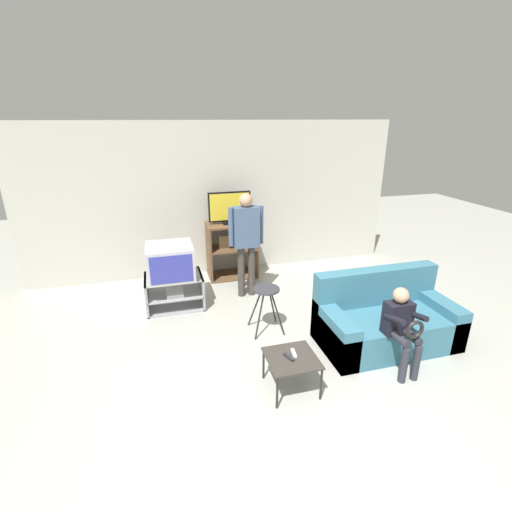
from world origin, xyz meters
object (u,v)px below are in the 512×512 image
Objects in this scene: television_flat at (230,208)px; couch at (385,321)px; tv_stand at (175,292)px; remote_control_white at (294,353)px; folding_stool at (266,296)px; remote_control_black at (289,357)px; person_seated_child at (402,324)px; snack_table at (292,361)px; media_shelf at (232,250)px; television_main at (170,261)px; person_standing_adult at (246,236)px.

television_flat is 0.43× the size of couch.
tv_stand is 2.35m from remote_control_white.
folding_stool is 4.24× the size of remote_control_black.
tv_stand is at bearing 136.82° from person_seated_child.
television_flat is 2.01m from folding_stool.
television_flat is 1.16× the size of folding_stool.
snack_table is 3.50× the size of remote_control_black.
media_shelf is 1.58× the size of folding_stool.
television_main reaches higher than tv_stand.
folding_stool is at bearing 96.02° from remote_control_white.
couch is 0.59m from person_seated_child.
tv_stand is 1.39m from media_shelf.
remote_control_black is (-0.04, -3.02, -0.83)m from television_flat.
person_standing_adult is (1.14, 0.10, 0.26)m from television_main.
person_standing_adult is (1.11, 0.09, 0.74)m from tv_stand.
media_shelf is 1.91× the size of snack_table.
person_seated_child is at bearing -62.39° from person_standing_adult.
remote_control_black is 0.09m from remote_control_white.
couch is at bearing -33.38° from television_main.
tv_stand is 1.34× the size of folding_stool.
remote_control_white is 0.15× the size of person_seated_child.
folding_stool is 1.10m from remote_control_white.
tv_stand is 1.63× the size of snack_table.
couch is (2.44, -1.63, 0.05)m from tv_stand.
television_flat is at bearing 112.37° from person_seated_child.
remote_control_white is 0.09× the size of person_standing_adult.
folding_stool is 1.21× the size of snack_table.
remote_control_white is 0.09× the size of couch.
folding_stool is at bearing -87.79° from television_flat.
television_main is 1.28× the size of snack_table.
person_seated_child is (1.28, -0.00, 0.17)m from remote_control_black.
folding_stool is at bearing 64.14° from remote_control_black.
media_shelf reaches higher than remote_control_black.
television_flat is (1.06, 0.89, 0.50)m from television_main.
tv_stand is 1.15× the size of television_flat.
folding_stool is at bearing -88.36° from media_shelf.
tv_stand is 1.67m from television_flat.
media_shelf reaches higher than remote_control_white.
couch is at bearing -33.80° from tv_stand.
television_main is at bearing -140.41° from media_shelf.
tv_stand is 0.51× the size of person_standing_adult.
snack_table is at bearing -94.01° from folding_stool.
person_seated_child is at bearing -44.40° from folding_stool.
folding_stool is (1.13, -0.98, -0.23)m from television_main.
couch is (2.46, -1.62, -0.43)m from television_main.
tv_stand is at bearing 125.20° from remote_control_white.
remote_control_black is (-0.03, 0.00, 0.05)m from snack_table.
remote_control_black is 0.09× the size of couch.
snack_table is (-0.08, -1.15, -0.15)m from folding_stool.
person_standing_adult is (-1.32, 1.72, 0.69)m from couch.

